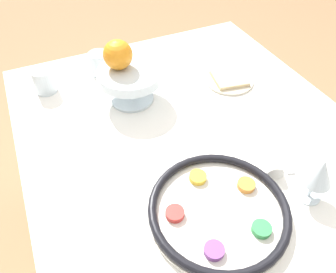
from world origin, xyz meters
name	(u,v)px	position (x,y,z in m)	size (l,w,h in m)	color
ground_plane	(195,273)	(0.00, 0.00, 0.00)	(8.00, 8.00, 0.00)	#99704C
dining_table	(201,228)	(0.00, 0.00, 0.37)	(1.30, 0.94, 0.75)	white
seder_plate	(219,210)	(-0.16, 0.07, 0.76)	(0.32, 0.32, 0.03)	silver
wine_glass	(320,173)	(-0.21, -0.15, 0.84)	(0.07, 0.07, 0.13)	silver
fruit_stand	(130,78)	(0.32, 0.11, 0.83)	(0.20, 0.20, 0.11)	silver
orange_fruit	(118,55)	(0.34, 0.13, 0.90)	(0.09, 0.09, 0.09)	orange
bread_plate	(229,80)	(0.27, -0.22, 0.76)	(0.16, 0.16, 0.02)	beige
napkin_roll	(269,152)	(-0.06, -0.13, 0.77)	(0.15, 0.10, 0.04)	white
cup_near	(44,81)	(0.47, 0.35, 0.79)	(0.07, 0.07, 0.08)	silver
cup_mid	(99,64)	(0.50, 0.16, 0.79)	(0.07, 0.07, 0.08)	silver
spoon	(277,149)	(-0.05, -0.17, 0.75)	(0.17, 0.06, 0.01)	silver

